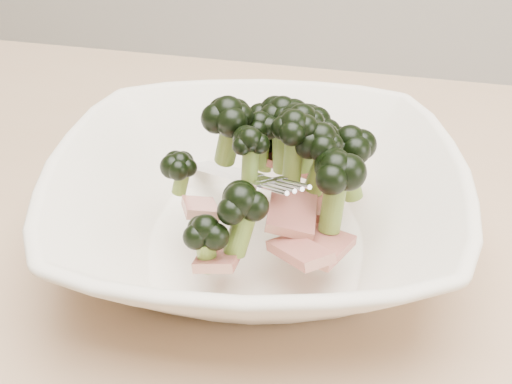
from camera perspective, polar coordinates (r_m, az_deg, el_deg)
broccoli_dish at (r=0.53m, az=0.22°, el=-0.63°), size 0.36×0.36×0.12m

